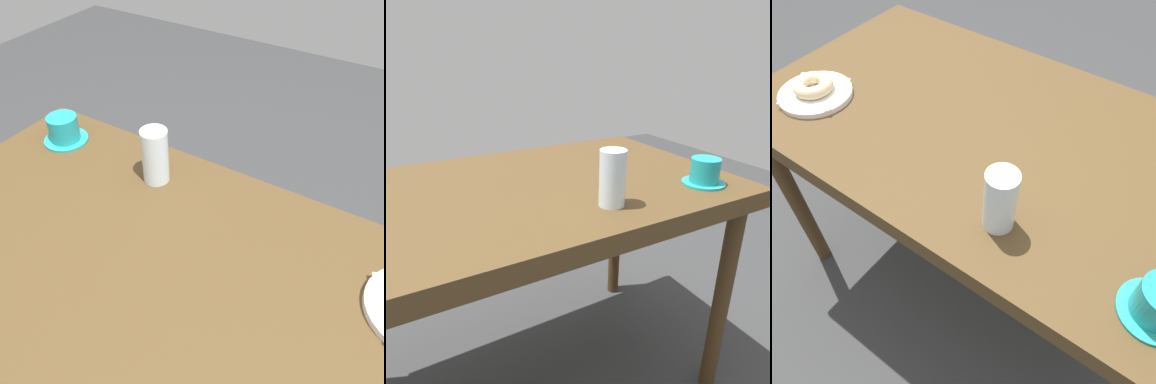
% 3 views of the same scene
% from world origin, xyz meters
% --- Properties ---
extents(ground_plane, '(6.00, 6.00, 0.00)m').
position_xyz_m(ground_plane, '(0.00, 0.00, 0.00)').
color(ground_plane, '#363637').
extents(table, '(1.26, 0.72, 0.77)m').
position_xyz_m(table, '(0.00, 0.00, 0.69)').
color(table, '#4D381D').
rests_on(table, ground_plane).
extents(plate_sugar_ring, '(0.19, 0.19, 0.01)m').
position_xyz_m(plate_sugar_ring, '(-0.44, -0.17, 0.77)').
color(plate_sugar_ring, white).
rests_on(plate_sugar_ring, table).
extents(napkin_sugar_ring, '(0.19, 0.19, 0.00)m').
position_xyz_m(napkin_sugar_ring, '(-0.44, -0.17, 0.78)').
color(napkin_sugar_ring, white).
rests_on(napkin_sugar_ring, plate_sugar_ring).
extents(donut_sugar_ring, '(0.11, 0.11, 0.03)m').
position_xyz_m(donut_sugar_ring, '(-0.44, -0.17, 0.80)').
color(donut_sugar_ring, beige).
rests_on(donut_sugar_ring, napkin_sugar_ring).
extents(water_glass, '(0.06, 0.06, 0.14)m').
position_xyz_m(water_glass, '(0.17, -0.23, 0.84)').
color(water_glass, silver).
rests_on(water_glass, table).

